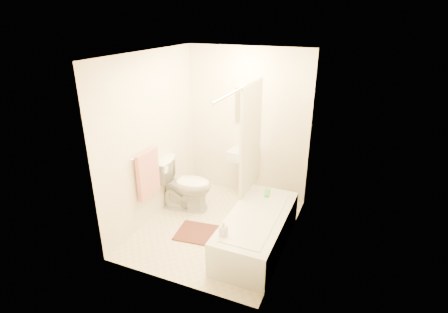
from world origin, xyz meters
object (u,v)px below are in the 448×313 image
at_px(sink, 243,171).
at_px(bathtub, 257,231).
at_px(toilet, 185,184).
at_px(bath_mat, 201,233).
at_px(soap_bottle, 223,229).

height_order(sink, bathtub, sink).
xyz_separation_m(toilet, sink, (0.68, 0.75, 0.03)).
xyz_separation_m(sink, bath_mat, (-0.14, -1.31, -0.43)).
xyz_separation_m(bathtub, bath_mat, (-0.79, -0.07, -0.22)).
distance_m(bath_mat, soap_bottle, 0.91).
distance_m(toilet, soap_bottle, 1.52).
distance_m(sink, bathtub, 1.41).
xyz_separation_m(sink, bathtub, (0.65, -1.24, -0.21)).
xyz_separation_m(toilet, soap_bottle, (1.09, -1.05, 0.14)).
xyz_separation_m(toilet, bathtub, (1.32, -0.49, -0.18)).
height_order(sink, bath_mat, sink).
bearing_deg(bathtub, soap_bottle, -112.44).
bearing_deg(soap_bottle, sink, 102.97).
relative_size(sink, bath_mat, 1.34).
relative_size(bathtub, bath_mat, 2.47).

